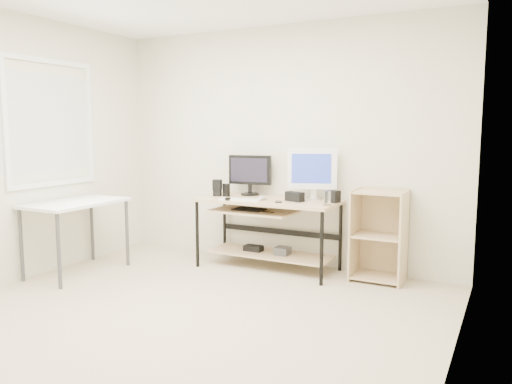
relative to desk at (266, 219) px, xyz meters
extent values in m
cube|color=#C2B295|center=(0.03, -1.66, -0.54)|extent=(4.00, 4.00, 0.01)
cube|color=beige|center=(0.03, 0.34, 0.76)|extent=(4.00, 0.01, 2.60)
cube|color=beige|center=(2.03, -1.66, 0.76)|extent=(0.01, 4.00, 2.60)
cube|color=white|center=(-1.96, -1.06, 1.01)|extent=(0.01, 1.00, 1.20)
cube|color=tan|center=(0.03, -0.01, 0.20)|extent=(1.50, 0.65, 0.03)
cube|color=tan|center=(-0.12, -0.06, 0.08)|extent=(0.90, 0.49, 0.02)
cube|color=tan|center=(0.03, 0.04, -0.39)|extent=(1.35, 0.46, 0.02)
cube|color=black|center=(-0.17, -0.06, 0.10)|extent=(0.33, 0.22, 0.01)
cylinder|color=black|center=(0.08, -0.11, 0.10)|extent=(0.14, 0.01, 0.01)
cube|color=#3D3D3F|center=(0.18, 0.04, -0.34)|extent=(0.15, 0.15, 0.08)
cube|color=black|center=(-0.17, 0.04, -0.35)|extent=(0.20, 0.12, 0.06)
cylinder|color=black|center=(-0.68, -0.29, -0.18)|extent=(0.04, 0.04, 0.72)
cylinder|color=black|center=(-0.68, 0.28, -0.18)|extent=(0.04, 0.04, 0.72)
cylinder|color=black|center=(0.74, -0.29, -0.18)|extent=(0.04, 0.04, 0.72)
cylinder|color=black|center=(0.74, 0.28, -0.18)|extent=(0.04, 0.04, 0.72)
cube|color=white|center=(-1.65, -1.06, 0.20)|extent=(0.60, 1.00, 0.03)
cylinder|color=#3D3D3F|center=(-1.91, -1.52, -0.18)|extent=(0.04, 0.04, 0.72)
cylinder|color=#3D3D3F|center=(-1.91, -0.60, -0.18)|extent=(0.04, 0.04, 0.72)
cylinder|color=#3D3D3F|center=(-1.39, -1.52, -0.18)|extent=(0.04, 0.04, 0.72)
cylinder|color=#3D3D3F|center=(-1.39, -0.60, -0.18)|extent=(0.04, 0.04, 0.72)
cube|color=tan|center=(0.94, 0.12, -0.09)|extent=(0.02, 0.40, 0.90)
cube|color=tan|center=(1.42, 0.12, -0.09)|extent=(0.02, 0.40, 0.90)
cube|color=tan|center=(1.18, 0.31, -0.09)|extent=(0.50, 0.02, 0.90)
cube|color=tan|center=(1.18, 0.12, -0.50)|extent=(0.46, 0.38, 0.02)
cube|color=tan|center=(1.18, 0.12, -0.09)|extent=(0.46, 0.38, 0.02)
cube|color=tan|center=(1.18, 0.12, 0.34)|extent=(0.46, 0.38, 0.02)
cylinder|color=black|center=(-0.30, 0.21, 0.22)|extent=(0.20, 0.20, 0.02)
cylinder|color=black|center=(-0.30, 0.21, 0.28)|extent=(0.04, 0.04, 0.10)
cube|color=black|center=(-0.30, 0.21, 0.50)|extent=(0.49, 0.12, 0.33)
cube|color=black|center=(-0.30, 0.18, 0.50)|extent=(0.41, 0.06, 0.26)
cube|color=silver|center=(0.46, 0.16, 0.22)|extent=(0.18, 0.16, 0.02)
cylinder|color=silver|center=(0.46, 0.16, 0.28)|extent=(0.04, 0.04, 0.10)
cube|color=white|center=(0.46, 0.16, 0.54)|extent=(0.50, 0.21, 0.43)
cube|color=#2739AB|center=(0.46, 0.13, 0.54)|extent=(0.41, 0.14, 0.34)
cube|color=white|center=(-0.20, -0.20, 0.22)|extent=(0.44, 0.18, 0.01)
ellipsoid|color=#A9A9AE|center=(-0.01, -0.07, 0.23)|extent=(0.09, 0.13, 0.04)
cube|color=black|center=(0.33, -0.01, 0.26)|extent=(0.21, 0.14, 0.10)
cube|color=black|center=(-0.59, -0.02, 0.25)|extent=(0.10, 0.10, 0.07)
cube|color=black|center=(-0.59, -0.02, 0.34)|extent=(0.11, 0.11, 0.11)
cube|color=black|center=(0.72, 0.10, 0.27)|extent=(0.13, 0.13, 0.12)
cube|color=black|center=(-0.48, -0.01, 0.28)|extent=(0.08, 0.06, 0.14)
cylinder|color=black|center=(-0.31, -0.26, 0.22)|extent=(0.07, 0.07, 0.03)
cube|color=black|center=(0.21, -0.14, 0.22)|extent=(0.11, 0.14, 0.01)
cylinder|color=#976B44|center=(0.72, -0.11, 0.21)|extent=(0.11, 0.11, 0.01)
cylinder|color=white|center=(0.72, -0.11, 0.28)|extent=(0.09, 0.09, 0.13)
camera|label=1|loc=(2.32, -4.68, 0.95)|focal=35.00mm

